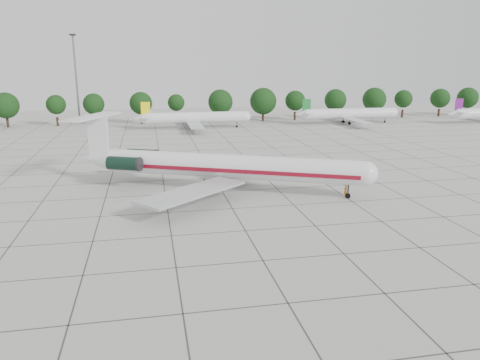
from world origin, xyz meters
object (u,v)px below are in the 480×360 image
(bg_airliner_c, at_px, (196,118))
(bg_airliner_d, at_px, (349,114))
(main_airliner, at_px, (214,165))
(ground_crew, at_px, (345,191))
(floodlight_mast, at_px, (76,74))

(bg_airliner_c, xyz_separation_m, bg_airliner_d, (45.23, 1.49, 0.00))
(bg_airliner_d, bearing_deg, main_airliner, -127.32)
(bg_airliner_d, bearing_deg, ground_crew, -114.21)
(ground_crew, height_order, bg_airliner_d, bg_airliner_d)
(main_airliner, height_order, bg_airliner_d, main_airliner)
(bg_airliner_d, relative_size, floodlight_mast, 1.11)
(main_airliner, bearing_deg, floodlight_mast, 133.88)
(bg_airliner_d, xyz_separation_m, floodlight_mast, (-78.09, 18.43, 11.37))
(bg_airliner_c, relative_size, floodlight_mast, 1.11)
(bg_airliner_c, height_order, bg_airliner_d, same)
(main_airliner, distance_m, ground_crew, 18.57)
(main_airliner, relative_size, bg_airliner_d, 1.47)
(main_airliner, bearing_deg, bg_airliner_d, 77.23)
(main_airliner, xyz_separation_m, bg_airliner_c, (3.81, 62.83, -0.68))
(main_airliner, distance_m, bg_airliner_c, 62.95)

